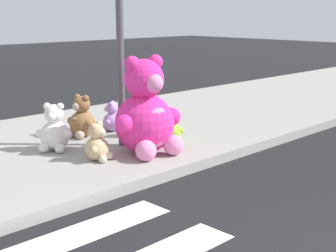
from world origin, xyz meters
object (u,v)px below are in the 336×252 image
object	(u,v)px
plush_red	(148,122)
plush_lime	(171,129)
plush_lavender	(111,119)
plush_brown	(81,120)
plush_pink_large	(146,115)
plush_white	(54,131)
plush_tan	(98,145)
sign_pole	(120,34)

from	to	relation	value
plush_red	plush_lime	distance (m)	0.50
plush_lavender	plush_lime	size ratio (longest dim) A/B	1.02
plush_lime	plush_brown	bearing A→B (deg)	123.53
plush_brown	plush_red	bearing A→B (deg)	-44.12
plush_pink_large	plush_brown	xyz separation A→B (m)	(-0.11, 1.48, -0.29)
plush_red	plush_brown	world-z (taller)	plush_brown
plush_red	plush_lavender	distance (m)	0.75
plush_lavender	plush_pink_large	bearing A→B (deg)	-108.51
plush_red	plush_white	bearing A→B (deg)	166.96
plush_tan	plush_lavender	distance (m)	1.73
sign_pole	plush_white	xyz separation A→B (m)	(-0.89, 0.48, -1.41)
plush_pink_large	plush_lime	distance (m)	0.84
plush_pink_large	plush_red	world-z (taller)	plush_pink_large
sign_pole	plush_lime	size ratio (longest dim) A/B	6.27
plush_red	plush_white	xyz separation A→B (m)	(-1.55, 0.36, 0.04)
sign_pole	plush_lavender	distance (m)	1.77
plush_brown	plush_white	xyz separation A→B (m)	(-0.76, -0.40, 0.01)
plush_white	plush_lavender	distance (m)	1.40
sign_pole	plush_lavender	world-z (taller)	sign_pole
plush_white	plush_lime	xyz separation A→B (m)	(1.59, -0.86, -0.08)
plush_brown	plush_white	world-z (taller)	plush_white
plush_pink_large	plush_white	bearing A→B (deg)	128.96
plush_pink_large	plush_red	distance (m)	1.04
plush_tan	plush_lime	xyz separation A→B (m)	(1.45, 0.01, -0.01)
plush_tan	plush_lavender	xyz separation A→B (m)	(1.21, 1.24, -0.01)
sign_pole	plush_tan	size ratio (longest dim) A/B	5.88
plush_pink_large	plush_red	bearing A→B (deg)	46.48
plush_pink_large	plush_brown	distance (m)	1.51
sign_pole	plush_tan	world-z (taller)	sign_pole
sign_pole	plush_brown	size ratio (longest dim) A/B	4.57
plush_brown	plush_tan	bearing A→B (deg)	-115.84
plush_red	plush_lime	world-z (taller)	plush_red
plush_pink_large	plush_tan	world-z (taller)	plush_pink_large
sign_pole	plush_lavender	bearing A→B (deg)	61.84
plush_pink_large	plush_tan	xyz separation A→B (m)	(-0.73, 0.20, -0.35)
plush_white	sign_pole	bearing A→B (deg)	-28.23
plush_white	plush_lavender	bearing A→B (deg)	15.23
plush_tan	plush_lime	bearing A→B (deg)	0.58
plush_red	plush_tan	world-z (taller)	plush_red
plush_tan	plush_white	distance (m)	0.88
plush_tan	plush_lavender	bearing A→B (deg)	45.73
plush_brown	plush_lavender	xyz separation A→B (m)	(0.59, -0.04, -0.07)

